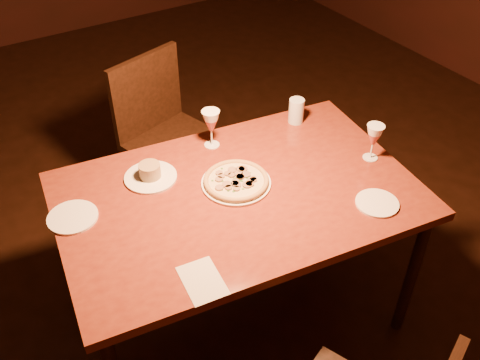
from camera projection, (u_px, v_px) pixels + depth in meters
floor at (204, 277)px, 2.88m from camera, size 7.00×7.00×0.00m
dining_table at (238, 205)px, 2.26m from camera, size 1.58×1.13×0.79m
chair_far at (167, 133)px, 2.99m from camera, size 0.58×0.58×0.97m
pizza_plate at (236, 181)px, 2.25m from camera, size 0.29×0.29×0.03m
ramekin_saucer at (150, 174)px, 2.27m from camera, size 0.23×0.23×0.07m
wine_glass_far at (211, 129)px, 2.42m from camera, size 0.08×0.08×0.18m
wine_glass_right at (373, 142)px, 2.35m from camera, size 0.08×0.08×0.17m
water_tumbler at (296, 111)px, 2.59m from camera, size 0.07×0.07×0.12m
side_plate_left at (73, 217)px, 2.09m from camera, size 0.20×0.20×0.01m
side_plate_near at (377, 203)px, 2.16m from camera, size 0.18×0.18×0.01m
menu_card at (202, 281)px, 1.85m from camera, size 0.15×0.21×0.00m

